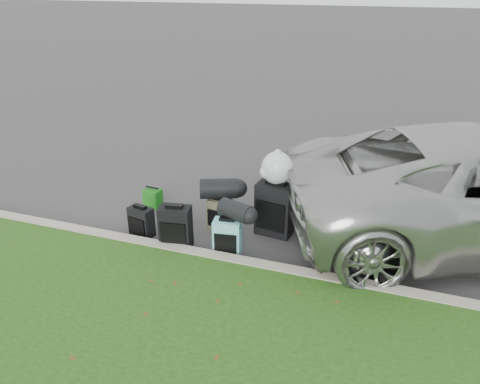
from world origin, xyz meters
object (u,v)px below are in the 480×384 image
(suitcase_large_black_left, at_px, (176,227))
(tote_navy, at_px, (176,215))
(suitcase_small_black, at_px, (141,222))
(suitcase_large_black_right, at_px, (275,209))
(tote_green, at_px, (153,198))
(suitcase_teal, at_px, (227,238))
(suitcase_olive, at_px, (220,214))

(suitcase_large_black_left, xyz_separation_m, tote_navy, (-0.34, 0.69, -0.19))
(suitcase_small_black, bearing_deg, suitcase_large_black_right, 32.53)
(tote_green, bearing_deg, suitcase_teal, -25.47)
(suitcase_olive, bearing_deg, suitcase_large_black_right, 16.46)
(suitcase_olive, distance_m, suitcase_large_black_right, 0.86)
(tote_navy, bearing_deg, tote_green, 144.23)
(suitcase_olive, distance_m, tote_green, 1.41)
(suitcase_olive, height_order, suitcase_large_black_right, suitcase_large_black_right)
(suitcase_small_black, relative_size, suitcase_teal, 0.84)
(suitcase_large_black_left, bearing_deg, suitcase_small_black, 157.97)
(suitcase_large_black_right, bearing_deg, suitcase_olive, -163.22)
(suitcase_large_black_right, bearing_deg, tote_green, -177.81)
(suitcase_large_black_right, relative_size, tote_green, 2.66)
(suitcase_small_black, relative_size, tote_navy, 1.80)
(suitcase_large_black_right, height_order, tote_green, suitcase_large_black_right)
(tote_green, bearing_deg, suitcase_olive, -9.16)
(tote_navy, bearing_deg, suitcase_teal, -34.45)
(suitcase_small_black, height_order, tote_green, suitcase_small_black)
(suitcase_small_black, xyz_separation_m, suitcase_teal, (1.42, -0.09, 0.04))
(suitcase_olive, relative_size, suitcase_teal, 0.91)
(suitcase_small_black, relative_size, suitcase_large_black_left, 0.72)
(suitcase_teal, bearing_deg, suitcase_olive, 110.70)
(suitcase_teal, xyz_separation_m, tote_navy, (-1.11, 0.64, -0.14))
(suitcase_olive, relative_size, tote_navy, 1.94)
(suitcase_olive, height_order, tote_navy, suitcase_olive)
(tote_navy, bearing_deg, suitcase_olive, -1.84)
(suitcase_teal, distance_m, suitcase_large_black_right, 0.94)
(suitcase_large_black_left, relative_size, suitcase_olive, 1.30)
(suitcase_teal, xyz_separation_m, suitcase_large_black_right, (0.46, 0.81, 0.14))
(suitcase_large_black_left, height_order, tote_navy, suitcase_large_black_left)
(suitcase_large_black_left, relative_size, tote_navy, 2.51)
(suitcase_large_black_left, height_order, tote_green, suitcase_large_black_left)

